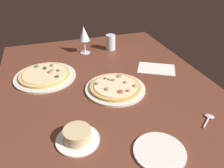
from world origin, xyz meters
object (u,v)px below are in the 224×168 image
spoon (209,118)px  paper_menu (156,69)px  ramekin_on_saucer (77,136)px  water_glass (111,43)px  wine_glass_far (84,35)px  side_plate (160,152)px  pizza_main (115,87)px  pizza_side (45,75)px

spoon → paper_menu: bearing=-0.2°
ramekin_on_saucer → water_glass: 86.77cm
ramekin_on_saucer → wine_glass_far: 80.74cm
ramekin_on_saucer → side_plate: bearing=-118.8°
ramekin_on_saucer → spoon: bearing=-94.7°
ramekin_on_saucer → spoon: (-4.47, -54.04, -1.78)cm
water_glass → side_plate: bearing=173.0°
water_glass → pizza_main: bearing=165.1°
ramekin_on_saucer → side_plate: 29.69cm
spoon → pizza_main: bearing=42.1°
ramekin_on_saucer → side_plate: (-14.26, -25.98, -1.79)cm
pizza_side → paper_menu: bearing=-98.9°
pizza_main → ramekin_on_saucer: bearing=139.8°
wine_glass_far → water_glass: (0.55, -18.29, -8.25)cm
pizza_side → ramekin_on_saucer: size_ratio=2.06×
water_glass → paper_menu: size_ratio=0.49×
pizza_side → wine_glass_far: wine_glass_far is taller
paper_menu → spoon: spoon is taller
pizza_main → spoon: bearing=-137.9°
wine_glass_far → water_glass: wine_glass_far is taller
pizza_main → ramekin_on_saucer: 37.44cm
side_plate → paper_menu: 62.97cm
paper_menu → ramekin_on_saucer: bearing=156.9°
pizza_side → wine_glass_far: 39.67cm
pizza_main → side_plate: pizza_main is taller
ramekin_on_saucer → paper_menu: bearing=-52.2°
wine_glass_far → paper_menu: (-35.68, -35.09, -12.66)cm
paper_menu → spoon: 46.52cm
side_plate → pizza_main: bearing=2.4°
wine_glass_far → side_plate: bearing=-175.7°
pizza_main → wine_glass_far: (49.15, 5.07, 11.63)cm
wine_glass_far → spoon: 90.18cm
side_plate → water_glass: bearing=-7.0°
ramekin_on_saucer → water_glass: size_ratio=1.56×
pizza_side → water_glass: water_glass is taller
spoon → water_glass: bearing=11.4°
pizza_main → wine_glass_far: 50.76cm
ramekin_on_saucer → pizza_side: bearing=9.5°
water_glass → spoon: bearing=-168.6°
water_glass → side_plate: 93.32cm
pizza_main → side_plate: (-42.84, -1.83, -0.72)cm
pizza_main → ramekin_on_saucer: size_ratio=1.87×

